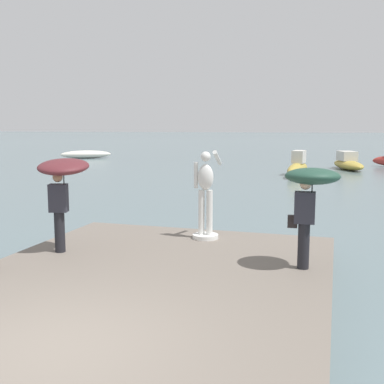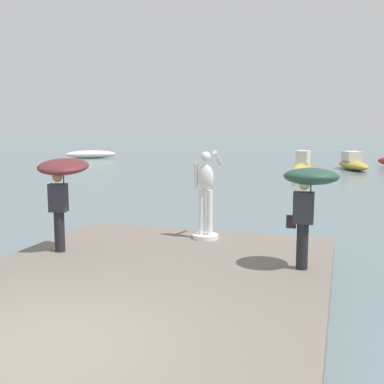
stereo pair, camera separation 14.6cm
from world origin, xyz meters
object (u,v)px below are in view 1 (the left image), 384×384
at_px(statue_white_figure, 206,198).
at_px(boat_leftward, 298,167).
at_px(boat_far, 86,154).
at_px(boat_mid, 348,163).
at_px(onlooker_right, 310,188).
at_px(onlooker_left, 62,177).

bearing_deg(statue_white_figure, boat_leftward, 88.02).
bearing_deg(boat_leftward, boat_far, 152.82).
relative_size(boat_mid, boat_far, 1.05).
bearing_deg(boat_mid, onlooker_right, -92.72).
distance_m(statue_white_figure, boat_leftward, 19.63).
bearing_deg(onlooker_right, onlooker_left, -177.10).
bearing_deg(onlooker_right, boat_mid, 87.28).
relative_size(statue_white_figure, onlooker_left, 1.03).
relative_size(boat_mid, boat_leftward, 0.99).
bearing_deg(statue_white_figure, boat_mid, 81.40).
xyz_separation_m(statue_white_figure, boat_leftward, (0.68, 19.60, -0.84)).
relative_size(onlooker_right, boat_leftward, 0.38).
height_order(onlooker_right, boat_mid, onlooker_right).
height_order(boat_mid, boat_leftward, boat_leftward).
xyz_separation_m(onlooker_left, onlooker_right, (5.12, 0.26, -0.06)).
bearing_deg(onlooker_right, boat_far, 125.36).
bearing_deg(onlooker_left, statue_white_figure, 38.62).
height_order(statue_white_figure, boat_far, statue_white_figure).
bearing_deg(boat_leftward, onlooker_left, -98.59).
distance_m(onlooker_left, onlooker_right, 5.13).
distance_m(boat_mid, boat_leftward, 6.34).
xyz_separation_m(boat_mid, boat_leftward, (-3.12, -5.52, 0.08)).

